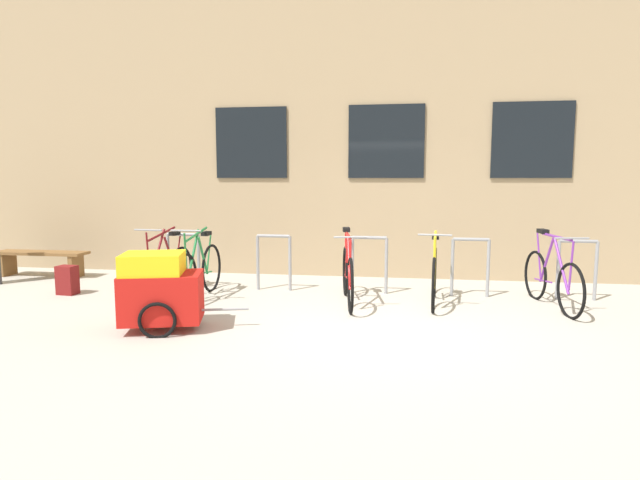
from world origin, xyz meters
name	(u,v)px	position (x,y,z in m)	size (l,w,h in m)	color
ground_plane	(376,328)	(0.00, 0.00, 0.00)	(42.00, 42.00, 0.00)	#B2ADA0
storefront_building	(390,124)	(0.00, 5.85, 2.94)	(28.00, 5.33, 5.87)	tan
bike_rack	(369,259)	(-0.20, 1.90, 0.53)	(6.57, 0.05, 0.88)	gray
bicycle_green	(199,271)	(-2.66, 1.23, 0.40)	(0.44, 1.73, 1.07)	black
bicycle_yellow	(434,275)	(0.75, 1.42, 0.40)	(0.44, 1.74, 1.05)	black
bicycle_purple	(552,279)	(2.32, 1.39, 0.40)	(0.46, 1.78, 1.06)	black
bicycle_maroon	(166,269)	(-3.29, 1.45, 0.37)	(0.44, 1.65, 1.05)	black
bicycle_red	(348,275)	(-0.46, 1.23, 0.40)	(0.47, 1.83, 1.06)	black
bike_trailer	(160,290)	(-2.49, -0.41, 0.47)	(1.48, 0.81, 0.93)	red
wooden_bench	(41,258)	(-6.09, 2.38, 0.34)	(1.68, 0.40, 0.45)	brown
backpack	(67,280)	(-4.73, 1.12, 0.22)	(0.28, 0.20, 0.44)	maroon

